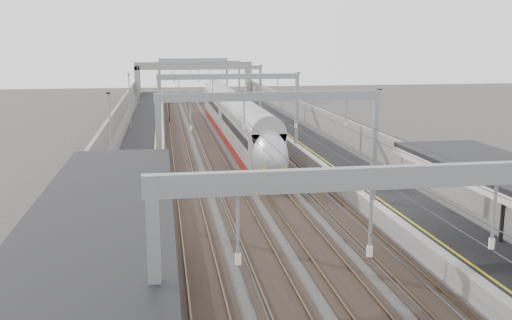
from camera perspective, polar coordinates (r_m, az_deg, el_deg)
name	(u,v)px	position (r m, az deg, el deg)	size (l,w,h in m)	color
platform_left	(143,148)	(55.53, -11.24, 1.20)	(4.00, 120.00, 1.00)	black
platform_right	(306,143)	(57.23, 4.98, 1.68)	(4.00, 120.00, 1.00)	black
tracks	(226,150)	(55.90, -3.00, 1.00)	(11.40, 140.00, 0.20)	black
overhead_line	(219,83)	(61.68, -3.75, 7.69)	(13.00, 140.00, 6.60)	gray
canopy_left	(79,276)	(13.78, -17.30, -11.00)	(4.40, 30.00, 4.24)	black
overbridge	(194,71)	(109.91, -6.26, 8.89)	(22.00, 2.20, 6.90)	gray
wall_left	(108,137)	(55.55, -14.58, 2.20)	(0.30, 120.00, 3.20)	gray
wall_right	(337,132)	(57.93, 8.07, 2.83)	(0.30, 120.00, 3.20)	gray
train	(235,123)	(60.71, -2.14, 3.75)	(2.61, 47.56, 4.13)	maroon
signal_green	(169,105)	(75.57, -8.71, 5.45)	(0.32, 0.32, 3.48)	black
signal_red_near	(235,106)	(73.82, -2.12, 5.43)	(0.32, 0.32, 3.48)	black
signal_red_far	(247,103)	(77.84, -0.86, 5.75)	(0.32, 0.32, 3.48)	black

